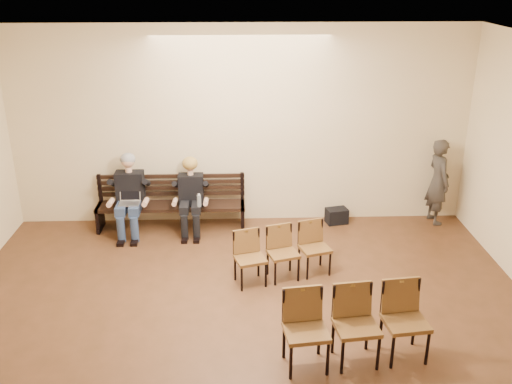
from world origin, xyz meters
TOP-DOWN VIEW (x-y plane):
  - room_walls at (0.00, 0.79)m, footprint 8.02×10.01m
  - bench at (-1.25, 4.65)m, footprint 2.60×0.90m
  - seated_man at (-1.93, 4.53)m, footprint 0.59×0.82m
  - seated_woman at (-0.88, 4.53)m, footprint 0.53×0.73m
  - laptop at (-1.91, 4.34)m, footprint 0.40×0.35m
  - water_bottle at (-0.72, 4.24)m, footprint 0.07×0.07m
  - bag at (1.72, 4.75)m, footprint 0.42×0.33m
  - passerby at (3.50, 4.75)m, footprint 0.53×0.71m
  - chair_row_front at (0.59, 2.83)m, footprint 1.51×0.83m
  - chair_row_back at (1.28, 0.88)m, footprint 1.74×0.71m

SIDE VIEW (x-z plane):
  - bag at x=1.72m, z-range 0.00..0.28m
  - bench at x=-1.25m, z-range 0.00..0.45m
  - chair_row_front at x=0.59m, z-range 0.00..0.80m
  - chair_row_back at x=1.28m, z-range 0.00..0.94m
  - water_bottle at x=-0.72m, z-range 0.45..0.68m
  - laptop at x=-1.91m, z-range 0.45..0.70m
  - seated_woman at x=-0.88m, z-range 0.00..1.23m
  - seated_man at x=-1.93m, z-range 0.00..1.42m
  - passerby at x=3.50m, z-range 0.00..1.79m
  - room_walls at x=0.00m, z-range 0.78..4.29m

